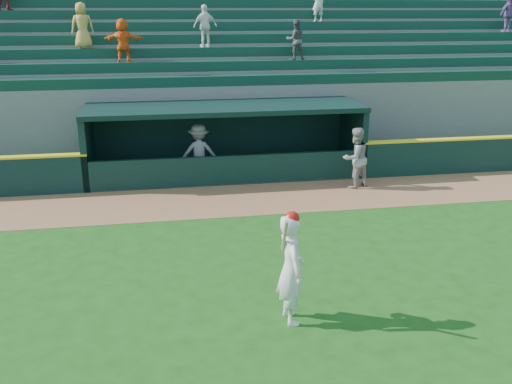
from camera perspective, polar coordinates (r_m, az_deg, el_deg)
ground at (r=12.97m, az=1.25°, el=-7.62°), size 120.00×120.00×0.00m
warning_track at (r=17.46m, az=-1.90°, el=-0.78°), size 40.00×3.00×0.01m
dugout_player_front at (r=18.70m, az=9.91°, el=3.37°), size 1.17×1.06×1.98m
dugout_player_inside at (r=19.37m, az=-5.72°, el=3.97°), size 1.25×0.73×1.92m
dugout at (r=20.07m, az=-3.22°, el=5.69°), size 9.40×2.80×2.46m
stands at (r=24.37m, az=-4.65°, el=10.30°), size 34.50×6.25×7.40m
batter_at_plate at (r=10.51m, az=3.51°, el=-7.55°), size 0.57×0.89×2.18m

